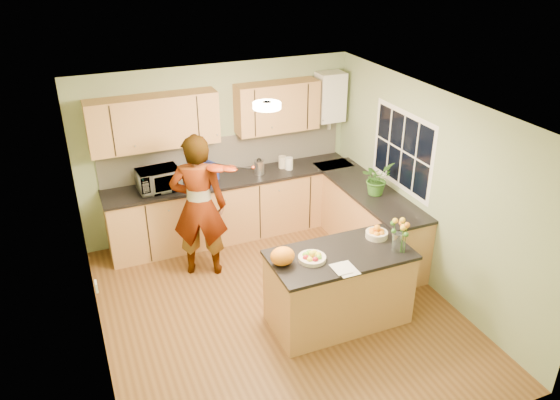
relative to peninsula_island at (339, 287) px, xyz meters
name	(u,v)px	position (x,y,z in m)	size (l,w,h in m)	color
floor	(278,311)	(-0.57, 0.42, -0.46)	(4.50, 4.50, 0.00)	brown
ceiling	(278,110)	(-0.57, 0.42, 2.04)	(4.00, 4.50, 0.02)	white
wall_back	(218,151)	(-0.57, 2.67, 0.79)	(4.00, 0.02, 2.50)	#94A777
wall_front	(391,350)	(-0.57, -1.83, 0.79)	(4.00, 0.02, 2.50)	#94A777
wall_left	(89,257)	(-2.57, 0.42, 0.79)	(0.02, 4.50, 2.50)	#94A777
wall_right	(428,189)	(1.43, 0.42, 0.79)	(0.02, 4.50, 2.50)	#94A777
back_counter	(234,206)	(-0.47, 2.37, 0.01)	(3.64, 0.62, 0.94)	#BD844B
right_counter	(367,219)	(1.13, 1.27, 0.01)	(0.62, 2.24, 0.94)	#BD844B
splashback	(225,153)	(-0.47, 2.65, 0.74)	(3.60, 0.02, 0.52)	beige
upper_cabinets	(207,115)	(-0.75, 2.50, 1.39)	(3.20, 0.34, 0.70)	#BD844B
boiler	(330,97)	(1.13, 2.51, 1.44)	(0.40, 0.30, 0.86)	white
window_right	(402,150)	(1.42, 1.02, 1.09)	(0.01, 1.30, 1.05)	white
light_switch	(96,286)	(-2.56, -0.18, 0.84)	(0.02, 0.09, 0.09)	white
ceiling_lamp	(267,105)	(-0.57, 0.72, 2.00)	(0.30, 0.30, 0.07)	#FFEABF
peninsula_island	(339,287)	(0.00, 0.00, 0.00)	(1.59, 0.82, 0.91)	#BD844B
fruit_dish	(312,257)	(-0.35, 0.00, 0.50)	(0.30, 0.30, 0.11)	beige
orange_bowl	(377,233)	(0.55, 0.15, 0.52)	(0.25, 0.25, 0.15)	beige
flower_vase	(399,226)	(0.60, -0.18, 0.77)	(0.26, 0.26, 0.47)	silver
orange_bag	(283,256)	(-0.68, 0.05, 0.56)	(0.27, 0.23, 0.20)	orange
papers	(346,269)	(-0.10, -0.30, 0.46)	(0.21, 0.28, 0.01)	silver
violinist	(199,206)	(-1.17, 1.61, 0.51)	(0.70, 0.46, 1.93)	tan
violin	(217,168)	(-0.97, 1.39, 1.09)	(0.62, 0.25, 0.12)	#521A05
microwave	(159,180)	(-1.52, 2.34, 0.63)	(0.55, 0.37, 0.30)	white
blue_box	(206,173)	(-0.84, 2.40, 0.60)	(0.29, 0.21, 0.23)	navy
kettle	(259,166)	(-0.07, 2.33, 0.59)	(0.15, 0.15, 0.27)	silver
jar_cream	(282,162)	(0.32, 2.40, 0.57)	(0.12, 0.12, 0.18)	beige
jar_white	(289,163)	(0.39, 2.31, 0.57)	(0.12, 0.12, 0.18)	white
potted_plant	(377,178)	(1.13, 1.11, 0.70)	(0.40, 0.35, 0.44)	#356C24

